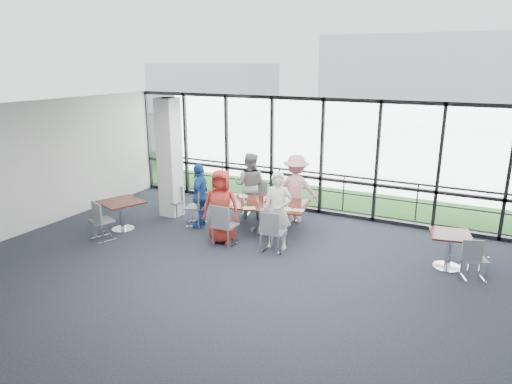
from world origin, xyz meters
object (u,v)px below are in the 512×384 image
at_px(diner_near_right, 278,210).
at_px(chair_main_fl, 254,200).
at_px(diner_far_right, 296,189).
at_px(diner_end, 200,195).
at_px(chair_main_end, 195,207).
at_px(chair_spare_r, 475,259).
at_px(diner_far_left, 250,185).
at_px(chair_spare_lb, 175,202).
at_px(side_table_left, 121,205).
at_px(chair_spare_la, 102,221).
at_px(structural_column, 170,158).
at_px(side_table_right, 450,240).
at_px(diner_near_left, 221,207).
at_px(chair_main_nr, 274,232).
at_px(main_table, 262,207).
at_px(chair_main_nl, 225,225).
at_px(chair_main_fr, 292,204).

relative_size(diner_near_right, chair_main_fl, 1.89).
distance_m(diner_far_right, diner_end, 2.50).
relative_size(chair_main_end, chair_spare_r, 1.15).
xyz_separation_m(diner_far_left, chair_main_end, (-0.95, -1.22, -0.41)).
height_order(chair_spare_lb, chair_spare_r, chair_spare_r).
bearing_deg(diner_near_right, chair_main_fl, 118.98).
relative_size(side_table_left, diner_far_left, 0.68).
relative_size(chair_main_end, chair_spare_la, 1.00).
bearing_deg(structural_column, chair_spare_la, -97.90).
distance_m(side_table_left, diner_near_right, 4.03).
bearing_deg(chair_spare_r, chair_spare_lb, 155.53).
bearing_deg(chair_spare_r, side_table_right, 128.20).
relative_size(side_table_left, diner_near_left, 0.69).
relative_size(diner_near_left, diner_end, 1.05).
relative_size(chair_main_nr, chair_spare_la, 0.98).
distance_m(diner_far_right, chair_spare_r, 4.67).
xyz_separation_m(structural_column, main_table, (2.79, -0.04, -0.95)).
bearing_deg(diner_near_left, chair_main_nr, -16.84).
distance_m(diner_far_left, chair_spare_la, 3.89).
distance_m(chair_main_nr, chair_main_end, 2.63).
xyz_separation_m(diner_near_right, chair_main_fl, (-1.47, 1.70, -0.42)).
bearing_deg(chair_main_nl, diner_near_left, 145.99).
height_order(side_table_left, diner_end, diner_end).
bearing_deg(chair_spare_la, chair_main_end, 73.94).
bearing_deg(chair_main_nl, chair_main_nr, 10.70).
xyz_separation_m(main_table, diner_far_right, (0.47, 1.08, 0.25)).
distance_m(chair_main_nl, chair_spare_lb, 2.59).
bearing_deg(chair_main_fr, diner_near_left, 68.42).
bearing_deg(chair_spare_r, structural_column, 155.18).
relative_size(diner_near_left, diner_near_right, 0.98).
xyz_separation_m(chair_main_end, chair_spare_r, (6.59, -0.09, -0.06)).
relative_size(main_table, chair_main_end, 2.52).
height_order(diner_near_left, chair_main_nl, diner_near_left).
bearing_deg(chair_spare_r, diner_near_left, 165.32).
distance_m(diner_near_left, chair_spare_lb, 2.40).
distance_m(diner_end, chair_spare_la, 2.44).
bearing_deg(diner_near_right, chair_main_end, 159.32).
bearing_deg(diner_near_right, structural_column, 155.74).
relative_size(diner_near_left, chair_main_fr, 2.04).
bearing_deg(chair_main_nr, side_table_right, 6.81).
height_order(chair_main_nl, chair_spare_r, chair_main_nl).
distance_m(side_table_left, diner_far_right, 4.47).
relative_size(main_table, diner_far_right, 1.35).
relative_size(chair_main_nl, chair_spare_la, 1.01).
bearing_deg(chair_spare_la, structural_column, 102.16).
bearing_deg(structural_column, diner_far_left, 22.43).
height_order(diner_far_left, chair_main_fr, diner_far_left).
xyz_separation_m(chair_main_nr, chair_spare_lb, (-3.46, 0.99, -0.07)).
xyz_separation_m(side_table_left, diner_near_right, (3.96, 0.75, 0.24)).
relative_size(main_table, diner_far_left, 1.36).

